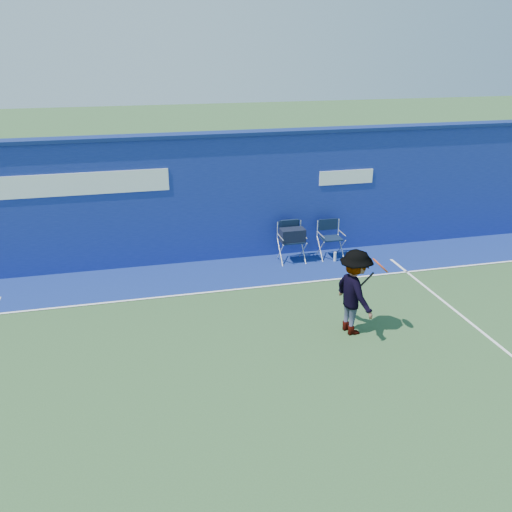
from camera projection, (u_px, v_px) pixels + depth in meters
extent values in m
plane|color=#2F502A|center=(250.00, 375.00, 8.78)|extent=(80.00, 80.00, 0.00)
cube|color=navy|center=(201.00, 200.00, 12.92)|extent=(24.00, 0.40, 3.00)
cube|color=navy|center=(198.00, 135.00, 12.35)|extent=(24.00, 0.50, 0.08)
cube|color=white|center=(65.00, 185.00, 11.85)|extent=(4.50, 0.02, 0.50)
cube|color=white|center=(346.00, 177.00, 13.36)|extent=(1.40, 0.02, 0.35)
cube|color=navy|center=(210.00, 275.00, 12.48)|extent=(24.00, 1.80, 0.01)
cube|color=white|center=(217.00, 291.00, 11.67)|extent=(24.00, 0.06, 0.01)
cube|color=black|center=(292.00, 241.00, 13.09)|extent=(0.51, 0.43, 0.03)
cube|color=silver|center=(289.00, 229.00, 13.24)|extent=(0.58, 0.03, 0.43)
cube|color=black|center=(289.00, 226.00, 13.21)|extent=(0.51, 0.03, 0.30)
cube|color=black|center=(292.00, 235.00, 13.00)|extent=(0.58, 0.34, 0.32)
cube|color=black|center=(289.00, 224.00, 13.19)|extent=(0.43, 0.06, 0.23)
cube|color=black|center=(331.00, 238.00, 13.34)|extent=(0.49, 0.41, 0.03)
cube|color=silver|center=(328.00, 227.00, 13.48)|extent=(0.56, 0.02, 0.40)
cube|color=black|center=(328.00, 224.00, 13.45)|extent=(0.49, 0.03, 0.28)
cylinder|color=silver|center=(335.00, 257.00, 13.25)|extent=(0.07, 0.07, 0.24)
imported|color=#EA4738|center=(354.00, 292.00, 9.79)|extent=(0.76, 1.13, 1.62)
torus|color=#B93818|center=(380.00, 265.00, 9.57)|extent=(0.30, 0.38, 0.28)
cylinder|color=gray|center=(380.00, 265.00, 9.57)|extent=(0.24, 0.32, 0.22)
cylinder|color=black|center=(367.00, 279.00, 9.61)|extent=(0.26, 0.04, 0.27)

